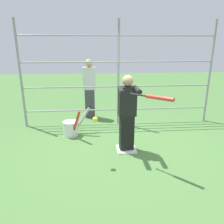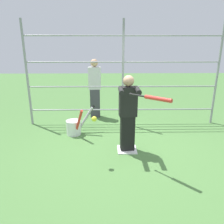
{
  "view_description": "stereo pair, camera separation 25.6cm",
  "coord_description": "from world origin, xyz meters",
  "px_view_note": "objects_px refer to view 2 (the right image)",
  "views": [
    {
      "loc": [
        0.65,
        4.13,
        2.17
      ],
      "look_at": [
        0.32,
        0.2,
        0.91
      ],
      "focal_mm": 35.0,
      "sensor_mm": 36.0,
      "label": 1
    },
    {
      "loc": [
        0.4,
        4.15,
        2.17
      ],
      "look_at": [
        0.32,
        0.2,
        0.91
      ],
      "focal_mm": 35.0,
      "sensor_mm": 36.0,
      "label": 2
    }
  ],
  "objects_px": {
    "softball_in_flight": "(94,119)",
    "bystander_behind_fence": "(95,88)",
    "batter": "(128,112)",
    "bat_bucket": "(75,126)",
    "baseball_bat_swinging": "(154,98)"
  },
  "relations": [
    {
      "from": "batter",
      "to": "baseball_bat_swinging",
      "type": "relative_size",
      "value": 2.48
    },
    {
      "from": "baseball_bat_swinging",
      "to": "softball_in_flight",
      "type": "distance_m",
      "value": 1.11
    },
    {
      "from": "batter",
      "to": "softball_in_flight",
      "type": "distance_m",
      "value": 0.81
    },
    {
      "from": "bat_bucket",
      "to": "bystander_behind_fence",
      "type": "xyz_separation_m",
      "value": [
        -0.42,
        -1.35,
        0.69
      ]
    },
    {
      "from": "baseball_bat_swinging",
      "to": "bat_bucket",
      "type": "distance_m",
      "value": 2.51
    },
    {
      "from": "baseball_bat_swinging",
      "to": "softball_in_flight",
      "type": "height_order",
      "value": "baseball_bat_swinging"
    },
    {
      "from": "batter",
      "to": "bat_bucket",
      "type": "relative_size",
      "value": 2.15
    },
    {
      "from": "softball_in_flight",
      "to": "bat_bucket",
      "type": "bearing_deg",
      "value": -67.44
    },
    {
      "from": "batter",
      "to": "bystander_behind_fence",
      "type": "bearing_deg",
      "value": -70.53
    },
    {
      "from": "baseball_bat_swinging",
      "to": "bystander_behind_fence",
      "type": "bearing_deg",
      "value": -69.36
    },
    {
      "from": "bystander_behind_fence",
      "to": "baseball_bat_swinging",
      "type": "bearing_deg",
      "value": 110.64
    },
    {
      "from": "softball_in_flight",
      "to": "bystander_behind_fence",
      "type": "height_order",
      "value": "bystander_behind_fence"
    },
    {
      "from": "batter",
      "to": "bat_bucket",
      "type": "height_order",
      "value": "batter"
    },
    {
      "from": "batter",
      "to": "bat_bucket",
      "type": "bearing_deg",
      "value": -35.71
    },
    {
      "from": "batter",
      "to": "softball_in_flight",
      "type": "xyz_separation_m",
      "value": [
        0.64,
        0.49,
        0.03
      ]
    }
  ]
}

